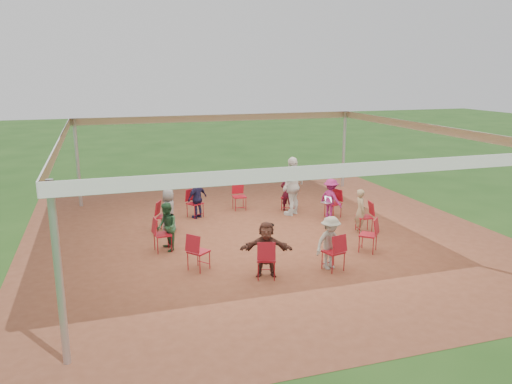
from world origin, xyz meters
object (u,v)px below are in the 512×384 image
object	(u,v)px
person_seated_5	(266,249)
person_seated_4	(167,227)
chair_4	(165,217)
person_seated_2	(197,198)
chair_1	(288,197)
chair_0	(333,204)
person_seated_7	(361,211)
chair_9	(368,235)
standing_person	(293,186)
chair_3	(195,204)
person_seated_1	(287,192)
person_seated_0	(331,199)
laptop	(327,201)
chair_5	(163,235)
chair_2	(239,197)
person_seated_6	(330,243)
person_seated_3	(169,211)
chair_10	(364,217)
chair_6	(199,252)
chair_7	(266,259)
chair_8	(333,252)

from	to	relation	value
person_seated_5	person_seated_4	bearing A→B (deg)	147.27
chair_4	person_seated_2	size ratio (longest dim) A/B	0.71
chair_1	person_seated_4	distance (m)	5.17
chair_0	person_seated_7	distance (m)	1.61
chair_9	standing_person	distance (m)	3.85
chair_3	person_seated_7	distance (m)	5.17
person_seated_1	person_seated_2	bearing A→B (deg)	32.73
person_seated_0	laptop	size ratio (longest dim) A/B	3.49
chair_1	chair_3	bearing A→B (deg)	32.73
chair_5	person_seated_4	bearing A→B (deg)	90.00
chair_1	chair_0	bearing A→B (deg)	163.64
chair_1	chair_2	world-z (taller)	same
chair_0	person_seated_6	bearing A→B (deg)	129.86
chair_9	person_seated_3	size ratio (longest dim) A/B	0.71
chair_5	person_seated_2	xyz separation A→B (m)	(1.44, 2.71, 0.19)
chair_10	person_seated_4	distance (m)	5.62
chair_4	laptop	bearing A→B (deg)	113.18
chair_6	chair_7	distance (m)	1.63
person_seated_6	person_seated_7	distance (m)	3.00
chair_0	chair_2	bearing A→B (deg)	32.73
person_seated_2	chair_7	bearing A→B (deg)	64.90
person_seated_0	person_seated_1	xyz separation A→B (m)	(-0.99, 1.21, 0.00)
chair_5	person_seated_0	world-z (taller)	person_seated_0
person_seated_1	chair_7	bearing A→B (deg)	98.36
laptop	chair_5	bearing A→B (deg)	81.39
chair_2	person_seated_6	world-z (taller)	person_seated_6
chair_5	person_seated_5	size ratio (longest dim) A/B	0.71
chair_1	person_seated_1	world-z (taller)	person_seated_1
chair_5	person_seated_3	distance (m)	1.61
person_seated_2	chair_4	bearing A→B (deg)	12.24
person_seated_3	person_seated_6	bearing A→B (deg)	65.45
person_seated_2	person_seated_4	size ratio (longest dim) A/B	1.00
chair_8	chair_9	xyz separation A→B (m)	(1.40, 0.84, 0.00)
chair_2	person_seated_5	world-z (taller)	person_seated_5
chair_9	person_seated_5	bearing A→B (deg)	145.39
person_seated_5	standing_person	distance (m)	5.08
person_seated_0	person_seated_2	world-z (taller)	same
chair_7	person_seated_0	world-z (taller)	person_seated_0
person_seated_0	laptop	distance (m)	0.17
person_seated_5	chair_4	bearing A→B (deg)	131.96
person_seated_5	laptop	xyz separation A→B (m)	(3.26, 3.66, -0.04)
chair_10	person_seated_3	world-z (taller)	person_seated_3
chair_4	laptop	distance (m)	5.01
chair_4	chair_8	bearing A→B (deg)	65.45
chair_9	chair_10	size ratio (longest dim) A/B	1.00
chair_1	chair_9	size ratio (longest dim) A/B	1.00
chair_2	chair_4	xyz separation A→B (m)	(-2.68, -1.62, 0.00)
chair_4	person_seated_1	xyz separation A→B (m)	(4.17, 1.02, 0.19)
person_seated_0	chair_3	bearing A→B (deg)	48.04
chair_6	chair_9	distance (m)	4.38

